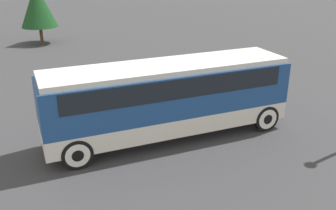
{
  "coord_description": "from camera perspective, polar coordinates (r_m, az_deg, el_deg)",
  "views": [
    {
      "loc": [
        -5.64,
        -13.45,
        7.33
      ],
      "look_at": [
        0.0,
        0.0,
        1.46
      ],
      "focal_mm": 40.0,
      "sensor_mm": 36.0,
      "label": 1
    }
  ],
  "objects": [
    {
      "name": "ground_plane",
      "position": [
        16.33,
        0.0,
        -4.76
      ],
      "size": [
        120.0,
        120.0,
        0.0
      ],
      "primitive_type": "plane",
      "color": "#38383A"
    },
    {
      "name": "tour_bus",
      "position": [
        15.58,
        0.33,
        1.77
      ],
      "size": [
        10.39,
        2.59,
        3.24
      ],
      "color": "silver",
      "rests_on": "ground_plane"
    },
    {
      "name": "parked_car_near",
      "position": [
        23.66,
        5.22,
        5.61
      ],
      "size": [
        4.28,
        1.86,
        1.44
      ],
      "color": "black",
      "rests_on": "ground_plane"
    },
    {
      "name": "parked_car_mid",
      "position": [
        21.89,
        -4.68,
        4.17
      ],
      "size": [
        4.67,
        1.85,
        1.33
      ],
      "color": "navy",
      "rests_on": "ground_plane"
    },
    {
      "name": "tree_center",
      "position": [
        35.1,
        -19.26,
        14.16
      ],
      "size": [
        3.12,
        3.12,
        5.15
      ],
      "color": "brown",
      "rests_on": "ground_plane"
    }
  ]
}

